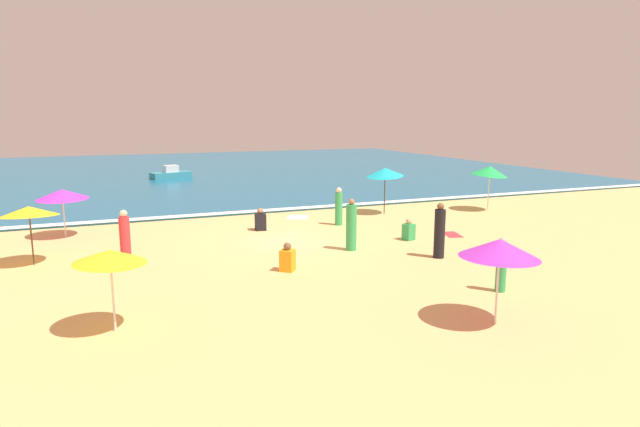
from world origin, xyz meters
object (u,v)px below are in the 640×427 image
beach_umbrella_3 (29,211)px  beach_umbrella_2 (62,194)px  beach_umbrella_0 (490,171)px  beachgoer_1 (339,207)px  beachgoer_3 (125,239)px  beachgoer_5 (501,266)px  beachgoer_2 (409,231)px  beach_umbrella_4 (500,248)px  beachgoer_0 (288,259)px  beach_umbrella_1 (385,172)px  small_boat_0 (171,174)px  beachgoer_4 (260,221)px  beachgoer_6 (351,226)px  beach_umbrella_5 (110,257)px  beachgoer_7 (440,232)px

beach_umbrella_3 → beach_umbrella_2: bearing=79.9°
beach_umbrella_0 → beachgoer_1: size_ratio=1.53×
beachgoer_3 → beachgoer_5: 11.73m
beach_umbrella_3 → beachgoer_2: 13.44m
beach_umbrella_3 → beach_umbrella_4: 14.44m
beachgoer_0 → beachgoer_2: 6.19m
beach_umbrella_1 → beachgoer_5: bearing=-103.3°
beach_umbrella_1 → beach_umbrella_3: size_ratio=1.25×
beachgoer_5 → beachgoer_2: bearing=81.9°
small_boat_0 → beach_umbrella_0: bearing=-55.8°
beach_umbrella_2 → beachgoer_1: bearing=-9.7°
beachgoer_4 → beach_umbrella_1: bearing=11.8°
beach_umbrella_2 → beachgoer_6: 11.61m
beach_umbrella_2 → beachgoer_6: size_ratio=1.24×
beach_umbrella_1 → beach_umbrella_4: (-4.44, -13.51, -0.27)m
beachgoer_3 → small_boat_0: beachgoer_3 is taller
beachgoer_2 → beach_umbrella_1: bearing=70.9°
beachgoer_5 → small_boat_0: 31.02m
beach_umbrella_4 → beachgoer_0: (-3.19, 5.91, -1.42)m
beachgoer_4 → beach_umbrella_0: bearing=1.3°
beach_umbrella_5 → beachgoer_4: 11.11m
beachgoer_2 → beachgoer_3: bearing=177.4°
beach_umbrella_1 → beach_umbrella_5: 16.64m
beach_umbrella_2 → beachgoer_2: bearing=-24.1°
beachgoer_6 → small_boat_0: 25.06m
beach_umbrella_4 → beachgoer_0: beach_umbrella_4 is taller
beach_umbrella_5 → beachgoer_7: size_ratio=1.01×
small_boat_0 → beach_umbrella_5: bearing=-99.0°
beach_umbrella_4 → beach_umbrella_5: bearing=161.1°
beachgoer_0 → beachgoer_2: size_ratio=1.06×
beach_umbrella_1 → beach_umbrella_2: bearing=179.0°
beachgoer_5 → beachgoer_4: bearing=111.2°
beach_umbrella_2 → beachgoer_2: size_ratio=2.69×
beachgoer_5 → beachgoer_6: (-1.88, 5.74, 0.15)m
beach_umbrella_4 → beachgoer_2: (2.59, 8.15, -1.44)m
beachgoer_0 → beachgoer_5: bearing=-40.2°
beach_umbrella_4 → beachgoer_5: beach_umbrella_4 is taller
beach_umbrella_1 → beach_umbrella_3: 15.60m
beach_umbrella_3 → beachgoer_1: bearing=10.2°
beachgoer_4 → beachgoer_7: (4.48, -6.63, 0.49)m
beachgoer_2 → beach_umbrella_4: bearing=-107.6°
beach_umbrella_3 → beachgoer_4: beach_umbrella_3 is taller
beachgoer_1 → small_boat_0: size_ratio=0.53×
beach_umbrella_2 → beachgoer_7: (12.13, -8.29, -0.85)m
beach_umbrella_1 → beach_umbrella_5: beach_umbrella_1 is taller
beach_umbrella_3 → beachgoer_6: (10.49, -2.16, -0.91)m
beach_umbrella_0 → beach_umbrella_1: bearing=168.4°
beachgoer_3 → beachgoer_5: size_ratio=1.18×
beach_umbrella_3 → beachgoer_5: bearing=-32.6°
beach_umbrella_0 → beachgoer_3: bearing=-168.0°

